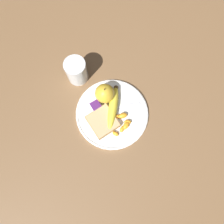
{
  "coord_description": "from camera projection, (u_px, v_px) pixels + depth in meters",
  "views": [
    {
      "loc": [
        -0.18,
        0.11,
        0.82
      ],
      "look_at": [
        0.0,
        0.0,
        0.03
      ],
      "focal_mm": 35.0,
      "sensor_mm": 36.0,
      "label": 1
    }
  ],
  "objects": [
    {
      "name": "orange_segment_1",
      "position": [
        121.0,
        130.0,
        0.82
      ],
      "size": [
        0.03,
        0.03,
        0.01
      ],
      "color": "orange",
      "rests_on": "plate"
    },
    {
      "name": "orange_segment_3",
      "position": [
        111.0,
        121.0,
        0.82
      ],
      "size": [
        0.02,
        0.03,
        0.02
      ],
      "color": "orange",
      "rests_on": "plate"
    },
    {
      "name": "plate",
      "position": [
        112.0,
        114.0,
        0.84
      ],
      "size": [
        0.28,
        0.28,
        0.01
      ],
      "color": "white",
      "rests_on": "ground_plane"
    },
    {
      "name": "orange_segment_0",
      "position": [
        123.0,
        116.0,
        0.83
      ],
      "size": [
        0.03,
        0.04,
        0.02
      ],
      "color": "orange",
      "rests_on": "plate"
    },
    {
      "name": "orange_segment_5",
      "position": [
        116.0,
        134.0,
        0.81
      ],
      "size": [
        0.03,
        0.03,
        0.01
      ],
      "color": "orange",
      "rests_on": "plate"
    },
    {
      "name": "juice_glass",
      "position": [
        77.0,
        71.0,
        0.84
      ],
      "size": [
        0.08,
        0.08,
        0.11
      ],
      "color": "silver",
      "rests_on": "ground_plane"
    },
    {
      "name": "apple",
      "position": [
        105.0,
        93.0,
        0.82
      ],
      "size": [
        0.07,
        0.07,
        0.08
      ],
      "color": "gold",
      "rests_on": "plate"
    },
    {
      "name": "fork",
      "position": [
        114.0,
        109.0,
        0.84
      ],
      "size": [
        0.08,
        0.17,
        0.0
      ],
      "rotation": [
        0.0,
        0.0,
        13.79
      ],
      "color": "silver",
      "rests_on": "plate"
    },
    {
      "name": "orange_segment_8",
      "position": [
        128.0,
        122.0,
        0.82
      ],
      "size": [
        0.03,
        0.03,
        0.02
      ],
      "color": "orange",
      "rests_on": "plate"
    },
    {
      "name": "orange_segment_4",
      "position": [
        113.0,
        128.0,
        0.82
      ],
      "size": [
        0.03,
        0.04,
        0.02
      ],
      "color": "orange",
      "rests_on": "plate"
    },
    {
      "name": "orange_segment_6",
      "position": [
        113.0,
        124.0,
        0.82
      ],
      "size": [
        0.04,
        0.03,
        0.02
      ],
      "color": "orange",
      "rests_on": "plate"
    },
    {
      "name": "jam_packet",
      "position": [
        96.0,
        107.0,
        0.84
      ],
      "size": [
        0.04,
        0.04,
        0.02
      ],
      "color": "silver",
      "rests_on": "plate"
    },
    {
      "name": "ground_plane",
      "position": [
        112.0,
        114.0,
        0.85
      ],
      "size": [
        3.0,
        3.0,
        0.0
      ],
      "primitive_type": "plane",
      "color": "brown"
    },
    {
      "name": "orange_segment_7",
      "position": [
        117.0,
        116.0,
        0.83
      ],
      "size": [
        0.03,
        0.03,
        0.01
      ],
      "color": "orange",
      "rests_on": "plate"
    },
    {
      "name": "bread_slice",
      "position": [
        103.0,
        121.0,
        0.82
      ],
      "size": [
        0.11,
        0.1,
        0.02
      ],
      "color": "olive",
      "rests_on": "plate"
    },
    {
      "name": "banana",
      "position": [
        113.0,
        107.0,
        0.83
      ],
      "size": [
        0.16,
        0.14,
        0.03
      ],
      "color": "yellow",
      "rests_on": "plate"
    },
    {
      "name": "orange_segment_2",
      "position": [
        126.0,
        126.0,
        0.82
      ],
      "size": [
        0.03,
        0.04,
        0.02
      ],
      "color": "orange",
      "rests_on": "plate"
    }
  ]
}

